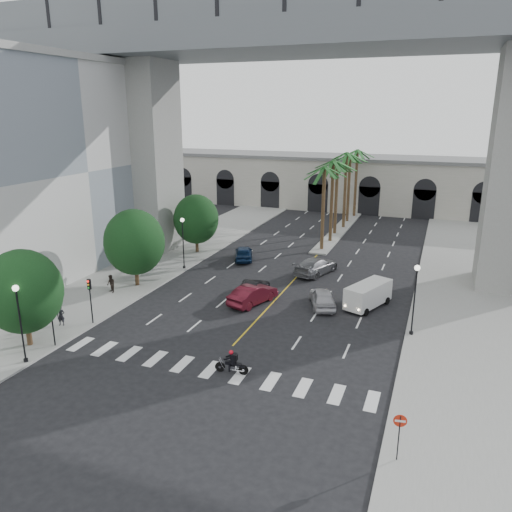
{
  "coord_description": "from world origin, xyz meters",
  "views": [
    {
      "loc": [
        12.57,
        -26.65,
        15.67
      ],
      "look_at": [
        0.21,
        6.0,
        5.39
      ],
      "focal_mm": 35.0,
      "sensor_mm": 36.0,
      "label": 1
    }
  ],
  "objects_px": {
    "lamp_post_left_far": "(183,239)",
    "motorcycle_rider": "(233,363)",
    "car_c": "(252,289)",
    "lamp_post_right": "(415,294)",
    "car_e": "(244,253)",
    "car_b": "(253,295)",
    "car_d": "(316,266)",
    "traffic_signal_near": "(51,313)",
    "lamp_post_left_near": "(20,317)",
    "pedestrian_b": "(111,284)",
    "cargo_van": "(368,294)",
    "pedestrian_a": "(61,316)",
    "do_not_enter_sign": "(399,428)",
    "traffic_signal_far": "(90,294)",
    "car_a": "(323,298)"
  },
  "relations": [
    {
      "from": "pedestrian_b",
      "to": "traffic_signal_far",
      "type": "bearing_deg",
      "value": -34.16
    },
    {
      "from": "car_c",
      "to": "pedestrian_b",
      "type": "distance_m",
      "value": 12.39
    },
    {
      "from": "traffic_signal_far",
      "to": "car_c",
      "type": "xyz_separation_m",
      "value": [
        9.09,
        9.82,
        -1.8
      ]
    },
    {
      "from": "car_a",
      "to": "car_c",
      "type": "bearing_deg",
      "value": -21.85
    },
    {
      "from": "lamp_post_left_far",
      "to": "motorcycle_rider",
      "type": "bearing_deg",
      "value": -53.5
    },
    {
      "from": "traffic_signal_near",
      "to": "lamp_post_left_near",
      "type": "bearing_deg",
      "value": -92.29
    },
    {
      "from": "motorcycle_rider",
      "to": "pedestrian_a",
      "type": "relative_size",
      "value": 1.4
    },
    {
      "from": "traffic_signal_near",
      "to": "car_c",
      "type": "bearing_deg",
      "value": 56.66
    },
    {
      "from": "pedestrian_b",
      "to": "do_not_enter_sign",
      "type": "xyz_separation_m",
      "value": [
        25.75,
        -13.64,
        0.87
      ]
    },
    {
      "from": "car_c",
      "to": "car_b",
      "type": "bearing_deg",
      "value": 109.08
    },
    {
      "from": "lamp_post_left_far",
      "to": "car_e",
      "type": "bearing_deg",
      "value": 50.08
    },
    {
      "from": "lamp_post_right",
      "to": "car_b",
      "type": "height_order",
      "value": "lamp_post_right"
    },
    {
      "from": "traffic_signal_far",
      "to": "car_a",
      "type": "distance_m",
      "value": 18.29
    },
    {
      "from": "car_b",
      "to": "car_c",
      "type": "relative_size",
      "value": 0.95
    },
    {
      "from": "pedestrian_a",
      "to": "lamp_post_left_near",
      "type": "bearing_deg",
      "value": -92.0
    },
    {
      "from": "traffic_signal_far",
      "to": "do_not_enter_sign",
      "type": "height_order",
      "value": "traffic_signal_far"
    },
    {
      "from": "lamp_post_right",
      "to": "motorcycle_rider",
      "type": "height_order",
      "value": "lamp_post_right"
    },
    {
      "from": "do_not_enter_sign",
      "to": "lamp_post_right",
      "type": "bearing_deg",
      "value": 81.86
    },
    {
      "from": "car_a",
      "to": "car_e",
      "type": "bearing_deg",
      "value": -63.1
    },
    {
      "from": "car_d",
      "to": "car_e",
      "type": "bearing_deg",
      "value": 5.19
    },
    {
      "from": "lamp_post_left_near",
      "to": "pedestrian_b",
      "type": "distance_m",
      "value": 12.91
    },
    {
      "from": "motorcycle_rider",
      "to": "pedestrian_a",
      "type": "xyz_separation_m",
      "value": [
        -14.67,
        1.74,
        0.22
      ]
    },
    {
      "from": "pedestrian_a",
      "to": "lamp_post_left_far",
      "type": "bearing_deg",
      "value": 62.82
    },
    {
      "from": "car_d",
      "to": "do_not_enter_sign",
      "type": "bearing_deg",
      "value": 129.45
    },
    {
      "from": "lamp_post_left_far",
      "to": "traffic_signal_far",
      "type": "relative_size",
      "value": 1.47
    },
    {
      "from": "traffic_signal_near",
      "to": "pedestrian_b",
      "type": "height_order",
      "value": "traffic_signal_near"
    },
    {
      "from": "lamp_post_left_near",
      "to": "car_c",
      "type": "height_order",
      "value": "lamp_post_left_near"
    },
    {
      "from": "lamp_post_right",
      "to": "pedestrian_b",
      "type": "xyz_separation_m",
      "value": [
        -25.38,
        -0.55,
        -2.26
      ]
    },
    {
      "from": "car_d",
      "to": "cargo_van",
      "type": "distance_m",
      "value": 9.3
    },
    {
      "from": "car_c",
      "to": "traffic_signal_near",
      "type": "bearing_deg",
      "value": 50.68
    },
    {
      "from": "car_d",
      "to": "pedestrian_a",
      "type": "xyz_separation_m",
      "value": [
        -14.7,
        -19.07,
        0.1
      ]
    },
    {
      "from": "lamp_post_left_near",
      "to": "car_c",
      "type": "relative_size",
      "value": 1.04
    },
    {
      "from": "lamp_post_right",
      "to": "car_c",
      "type": "height_order",
      "value": "lamp_post_right"
    },
    {
      "from": "lamp_post_left_far",
      "to": "car_b",
      "type": "bearing_deg",
      "value": -32.08
    },
    {
      "from": "traffic_signal_far",
      "to": "cargo_van",
      "type": "xyz_separation_m",
      "value": [
        18.9,
        10.89,
        -1.38
      ]
    },
    {
      "from": "lamp_post_left_far",
      "to": "motorcycle_rider",
      "type": "relative_size",
      "value": 2.48
    },
    {
      "from": "lamp_post_left_near",
      "to": "motorcycle_rider",
      "type": "relative_size",
      "value": 2.48
    },
    {
      "from": "car_c",
      "to": "lamp_post_right",
      "type": "bearing_deg",
      "value": 160.33
    },
    {
      "from": "car_d",
      "to": "traffic_signal_near",
      "type": "bearing_deg",
      "value": 77.27
    },
    {
      "from": "motorcycle_rider",
      "to": "do_not_enter_sign",
      "type": "distance_m",
      "value": 11.41
    },
    {
      "from": "cargo_van",
      "to": "lamp_post_left_near",
      "type": "bearing_deg",
      "value": -115.25
    },
    {
      "from": "car_b",
      "to": "motorcycle_rider",
      "type": "bearing_deg",
      "value": 123.03
    },
    {
      "from": "car_d",
      "to": "do_not_enter_sign",
      "type": "xyz_separation_m",
      "value": [
        10.28,
        -25.6,
        1.01
      ]
    },
    {
      "from": "motorcycle_rider",
      "to": "pedestrian_b",
      "type": "height_order",
      "value": "pedestrian_b"
    },
    {
      "from": "lamp_post_right",
      "to": "pedestrian_a",
      "type": "bearing_deg",
      "value": -162.69
    },
    {
      "from": "car_e",
      "to": "car_b",
      "type": "bearing_deg",
      "value": 94.06
    },
    {
      "from": "car_e",
      "to": "cargo_van",
      "type": "bearing_deg",
      "value": 127.16
    },
    {
      "from": "lamp_post_right",
      "to": "lamp_post_left_far",
      "type": "bearing_deg",
      "value": 160.67
    },
    {
      "from": "lamp_post_left_far",
      "to": "motorcycle_rider",
      "type": "xyz_separation_m",
      "value": [
        12.88,
        -17.4,
        -2.52
      ]
    },
    {
      "from": "car_e",
      "to": "pedestrian_b",
      "type": "xyz_separation_m",
      "value": [
        -6.98,
        -13.82,
        0.19
      ]
    }
  ]
}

